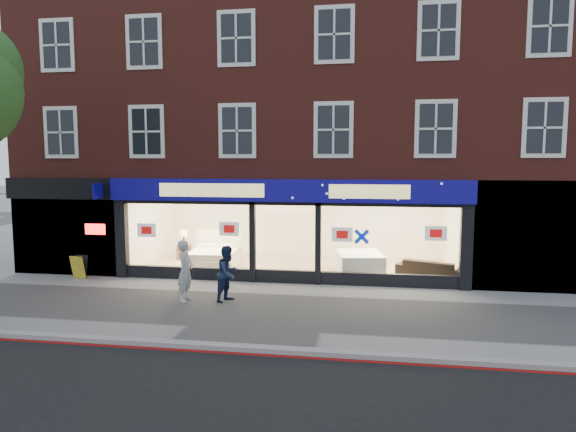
% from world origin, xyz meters
% --- Properties ---
extents(ground, '(120.00, 120.00, 0.00)m').
position_xyz_m(ground, '(0.00, 0.00, 0.00)').
color(ground, gray).
rests_on(ground, ground).
extents(kerb_line, '(60.00, 0.10, 0.01)m').
position_xyz_m(kerb_line, '(0.00, -3.10, 0.01)').
color(kerb_line, '#8C0A07').
rests_on(kerb_line, ground).
extents(kerb_stone, '(60.00, 0.25, 0.12)m').
position_xyz_m(kerb_stone, '(0.00, -2.90, 0.06)').
color(kerb_stone, gray).
rests_on(kerb_stone, ground).
extents(showroom_floor, '(11.00, 4.50, 0.10)m').
position_xyz_m(showroom_floor, '(0.00, 5.25, 0.05)').
color(showroom_floor, tan).
rests_on(showroom_floor, ground).
extents(building, '(19.00, 8.26, 10.30)m').
position_xyz_m(building, '(-0.02, 6.93, 6.67)').
color(building, maroon).
rests_on(building, ground).
extents(display_bed, '(1.86, 2.20, 1.17)m').
position_xyz_m(display_bed, '(-2.87, 4.80, 0.43)').
color(display_bed, white).
rests_on(display_bed, showroom_floor).
extents(bedside_table, '(0.45, 0.45, 0.55)m').
position_xyz_m(bedside_table, '(-4.40, 5.84, 0.38)').
color(bedside_table, brown).
rests_on(bedside_table, showroom_floor).
extents(mattress_stack, '(1.71, 2.01, 0.71)m').
position_xyz_m(mattress_stack, '(2.33, 4.32, 0.45)').
color(mattress_stack, white).
rests_on(mattress_stack, showroom_floor).
extents(sofa, '(2.28, 1.63, 0.62)m').
position_xyz_m(sofa, '(4.60, 3.90, 0.41)').
color(sofa, black).
rests_on(sofa, showroom_floor).
extents(a_board, '(0.55, 0.40, 0.77)m').
position_xyz_m(a_board, '(-6.82, 2.60, 0.38)').
color(a_board, gold).
rests_on(a_board, ground).
extents(pedestrian_grey, '(0.44, 0.64, 1.69)m').
position_xyz_m(pedestrian_grey, '(-2.37, 0.53, 0.85)').
color(pedestrian_grey, '#ABAFB3').
rests_on(pedestrian_grey, ground).
extents(pedestrian_blue, '(0.83, 0.92, 1.55)m').
position_xyz_m(pedestrian_blue, '(-1.20, 0.68, 0.78)').
color(pedestrian_blue, '#172240').
rests_on(pedestrian_blue, ground).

